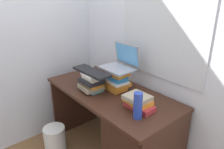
{
  "coord_description": "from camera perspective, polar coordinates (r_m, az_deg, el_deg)",
  "views": [
    {
      "loc": [
        1.41,
        -1.16,
        1.64
      ],
      "look_at": [
        0.03,
        -0.0,
        0.93
      ],
      "focal_mm": 34.3,
      "sensor_mm": 36.0,
      "label": 1
    }
  ],
  "objects": [
    {
      "name": "water_bottle",
      "position": [
        1.59,
        6.91,
        -8.25
      ],
      "size": [
        0.07,
        0.07,
        0.21
      ],
      "primitive_type": "cylinder",
      "color": "#263FA5",
      "rests_on": "desk"
    },
    {
      "name": "book_stack_side",
      "position": [
        1.74,
        7.01,
        -7.23
      ],
      "size": [
        0.26,
        0.19,
        0.11
      ],
      "color": "#B22D33",
      "rests_on": "desk"
    },
    {
      "name": "wastebasket",
      "position": [
        2.47,
        -14.94,
        -16.51
      ],
      "size": [
        0.23,
        0.23,
        0.31
      ],
      "primitive_type": "cylinder",
      "color": "silver",
      "rests_on": "ground"
    },
    {
      "name": "keyboard",
      "position": [
        1.99,
        -5.53,
        0.74
      ],
      "size": [
        0.42,
        0.15,
        0.02
      ],
      "primitive_type": "cube",
      "rotation": [
        0.0,
        0.0,
        0.03
      ],
      "color": "black",
      "rests_on": "book_stack_keyboard_riser"
    },
    {
      "name": "computer_mouse",
      "position": [
        1.88,
        5.9,
        -6.37
      ],
      "size": [
        0.06,
        0.1,
        0.04
      ],
      "primitive_type": "ellipsoid",
      "color": "#A5A8AD",
      "rests_on": "desk"
    },
    {
      "name": "wall_left",
      "position": [
        2.57,
        -13.08,
        13.33
      ],
      "size": [
        0.05,
        6.0,
        2.6
      ],
      "primitive_type": "cube",
      "color": "silver",
      "rests_on": "ground"
    },
    {
      "name": "desk",
      "position": [
        1.99,
        5.67,
        -16.93
      ],
      "size": [
        1.37,
        0.64,
        0.75
      ],
      "color": "#381E14",
      "rests_on": "ground"
    },
    {
      "name": "book_stack_keyboard_riser",
      "position": [
        2.02,
        -5.41,
        -2.01
      ],
      "size": [
        0.23,
        0.2,
        0.18
      ],
      "color": "teal",
      "rests_on": "desk"
    },
    {
      "name": "mug",
      "position": [
        2.4,
        -5.71,
        0.87
      ],
      "size": [
        0.11,
        0.08,
        0.1
      ],
      "color": "white",
      "rests_on": "desk"
    },
    {
      "name": "wall_back",
      "position": [
        2.11,
        7.41,
        12.01
      ],
      "size": [
        6.0,
        0.06,
        2.6
      ],
      "color": "silver",
      "rests_on": "ground"
    },
    {
      "name": "laptop",
      "position": [
        2.01,
        2.45,
        3.2
      ],
      "size": [
        0.31,
        0.26,
        0.22
      ],
      "color": "gray",
      "rests_on": "book_stack_tall"
    },
    {
      "name": "book_stack_tall",
      "position": [
        2.03,
        1.34,
        -1.43
      ],
      "size": [
        0.24,
        0.19,
        0.21
      ],
      "color": "orange",
      "rests_on": "desk"
    }
  ]
}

